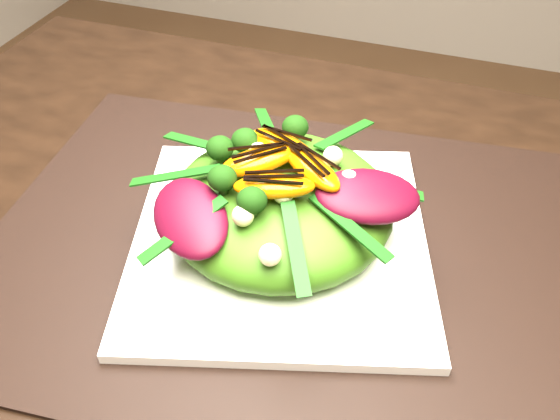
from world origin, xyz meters
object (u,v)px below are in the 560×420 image
(placemat, at_px, (280,246))
(salad_bowl, at_px, (280,230))
(lettuce_mound, at_px, (280,205))
(orange_segment, at_px, (281,156))
(plate_base, at_px, (280,240))

(placemat, bearing_deg, salad_bowl, 0.00)
(salad_bowl, relative_size, lettuce_mound, 1.22)
(lettuce_mound, relative_size, orange_segment, 3.03)
(plate_base, bearing_deg, salad_bowl, -90.00)
(plate_base, distance_m, salad_bowl, 0.01)
(plate_base, xyz_separation_m, salad_bowl, (0.00, -0.00, 0.01))
(placemat, height_order, salad_bowl, salad_bowl)
(orange_segment, bearing_deg, plate_base, -74.70)
(plate_base, bearing_deg, orange_segment, 105.30)
(orange_segment, bearing_deg, salad_bowl, -74.70)
(plate_base, xyz_separation_m, lettuce_mound, (0.00, 0.00, 0.04))
(lettuce_mound, bearing_deg, plate_base, 0.00)
(plate_base, height_order, lettuce_mound, lettuce_mound)
(salad_bowl, xyz_separation_m, lettuce_mound, (0.00, 0.00, 0.03))
(placemat, height_order, orange_segment, orange_segment)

